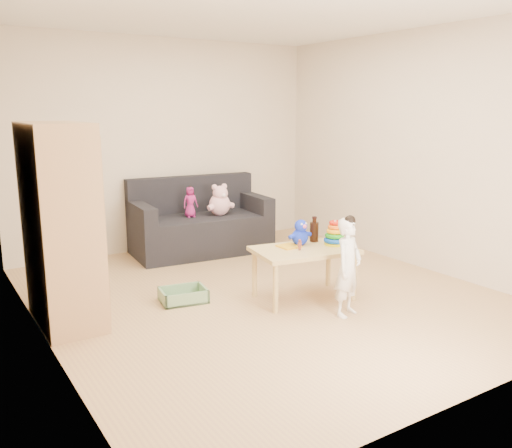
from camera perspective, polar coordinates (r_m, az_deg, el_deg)
room at (r=4.96m, az=1.07°, el=6.78°), size 4.50×4.50×4.50m
wardrobe at (r=4.68m, az=-19.88°, el=-0.13°), size 0.46×0.92×1.65m
sofa at (r=6.74m, az=-5.80°, el=-1.05°), size 1.71×0.96×0.46m
play_table at (r=5.11m, az=5.07°, el=-5.20°), size 1.01×0.72×0.49m
storage_bin at (r=5.11m, az=-7.66°, el=-7.41°), size 0.46×0.38×0.12m
toddler at (r=4.71m, az=9.67°, el=-4.66°), size 0.36×0.30×0.83m
pink_bear at (r=6.67m, az=-3.85°, el=2.32°), size 0.31×0.28×0.33m
doll at (r=6.58m, az=-6.93°, el=2.28°), size 0.19×0.13×0.36m
ring_stacker at (r=5.19m, az=8.28°, el=-1.17°), size 0.21×0.21×0.24m
brown_bottle at (r=5.28m, az=6.15°, el=-0.74°), size 0.08×0.08×0.25m
blue_plush at (r=5.14m, az=4.66°, el=-0.84°), size 0.22×0.18×0.25m
wooden_figure at (r=4.96m, az=4.63°, el=-2.17°), size 0.05×0.05×0.11m
yellow_book at (r=5.08m, az=3.47°, el=-2.36°), size 0.19×0.19×0.01m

